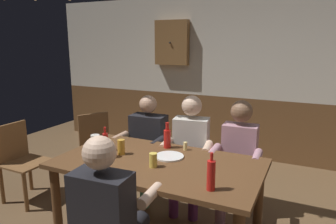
# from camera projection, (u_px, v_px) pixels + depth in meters

# --- Properties ---
(back_wall_upper) EXTENTS (6.37, 0.12, 1.53)m
(back_wall_upper) POSITION_uv_depth(u_px,v_px,m) (234.00, 47.00, 4.71)
(back_wall_upper) COLOR beige
(back_wall_wainscot) EXTENTS (6.37, 0.12, 0.94)m
(back_wall_wainscot) POSITION_uv_depth(u_px,v_px,m) (230.00, 126.00, 4.98)
(back_wall_wainscot) COLOR brown
(back_wall_wainscot) RESTS_ON ground_plane
(dining_table) EXTENTS (1.77, 0.98, 0.77)m
(dining_table) POSITION_uv_depth(u_px,v_px,m) (158.00, 172.00, 2.73)
(dining_table) COLOR brown
(dining_table) RESTS_ON ground_plane
(person_0) EXTENTS (0.56, 0.53, 1.19)m
(person_0) POSITION_uv_depth(u_px,v_px,m) (146.00, 142.00, 3.58)
(person_0) COLOR black
(person_0) RESTS_ON ground_plane
(person_1) EXTENTS (0.55, 0.57, 1.22)m
(person_1) POSITION_uv_depth(u_px,v_px,m) (190.00, 147.00, 3.35)
(person_1) COLOR silver
(person_1) RESTS_ON ground_plane
(person_2) EXTENTS (0.50, 0.52, 1.21)m
(person_2) POSITION_uv_depth(u_px,v_px,m) (238.00, 155.00, 3.12)
(person_2) COLOR #B78493
(person_2) RESTS_ON ground_plane
(person_3) EXTENTS (0.54, 0.53, 1.21)m
(person_3) POSITION_uv_depth(u_px,v_px,m) (109.00, 211.00, 2.10)
(person_3) COLOR black
(person_3) RESTS_ON ground_plane
(chair_empty_near_right) EXTENTS (0.61, 0.61, 0.88)m
(chair_empty_near_right) POSITION_uv_depth(u_px,v_px,m) (98.00, 146.00, 3.98)
(chair_empty_near_right) COLOR brown
(chair_empty_near_right) RESTS_ON ground_plane
(chair_empty_near_left) EXTENTS (0.45, 0.45, 0.88)m
(chair_empty_near_left) POSITION_uv_depth(u_px,v_px,m) (21.00, 159.00, 3.53)
(chair_empty_near_left) COLOR brown
(chair_empty_near_left) RESTS_ON ground_plane
(table_candle) EXTENTS (0.04, 0.04, 0.08)m
(table_candle) POSITION_uv_depth(u_px,v_px,m) (185.00, 146.00, 2.98)
(table_candle) COLOR #F9E08C
(table_candle) RESTS_ON dining_table
(plate_0) EXTENTS (0.26, 0.26, 0.01)m
(plate_0) POSITION_uv_depth(u_px,v_px,m) (169.00, 156.00, 2.80)
(plate_0) COLOR white
(plate_0) RESTS_ON dining_table
(bottle_0) EXTENTS (0.07, 0.07, 0.25)m
(bottle_0) POSITION_uv_depth(u_px,v_px,m) (167.00, 138.00, 3.03)
(bottle_0) COLOR red
(bottle_0) RESTS_ON dining_table
(bottle_1) EXTENTS (0.06, 0.06, 0.27)m
(bottle_1) POSITION_uv_depth(u_px,v_px,m) (211.00, 175.00, 2.16)
(bottle_1) COLOR red
(bottle_1) RESTS_ON dining_table
(bottle_2) EXTENTS (0.05, 0.05, 0.23)m
(bottle_2) POSITION_uv_depth(u_px,v_px,m) (105.00, 141.00, 2.95)
(bottle_2) COLOR red
(bottle_2) RESTS_ON dining_table
(pint_glass_0) EXTENTS (0.08, 0.08, 0.16)m
(pint_glass_0) POSITION_uv_depth(u_px,v_px,m) (107.00, 149.00, 2.79)
(pint_glass_0) COLOR #E5C64C
(pint_glass_0) RESTS_ON dining_table
(pint_glass_1) EXTENTS (0.07, 0.07, 0.12)m
(pint_glass_1) POSITION_uv_depth(u_px,v_px,m) (153.00, 160.00, 2.57)
(pint_glass_1) COLOR #E5C64C
(pint_glass_1) RESTS_ON dining_table
(pint_glass_2) EXTENTS (0.07, 0.07, 0.14)m
(pint_glass_2) POSITION_uv_depth(u_px,v_px,m) (121.00, 147.00, 2.86)
(pint_glass_2) COLOR gold
(pint_glass_2) RESTS_ON dining_table
(pint_glass_3) EXTENTS (0.08, 0.08, 0.15)m
(pint_glass_3) POSITION_uv_depth(u_px,v_px,m) (95.00, 142.00, 2.98)
(pint_glass_3) COLOR white
(pint_glass_3) RESTS_ON dining_table
(pint_glass_4) EXTENTS (0.07, 0.07, 0.13)m
(pint_glass_4) POSITION_uv_depth(u_px,v_px,m) (93.00, 149.00, 2.82)
(pint_glass_4) COLOR #4C2D19
(pint_glass_4) RESTS_ON dining_table
(wall_dart_cabinet) EXTENTS (0.56, 0.15, 0.70)m
(wall_dart_cabinet) POSITION_uv_depth(u_px,v_px,m) (172.00, 43.00, 4.99)
(wall_dart_cabinet) COLOR brown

